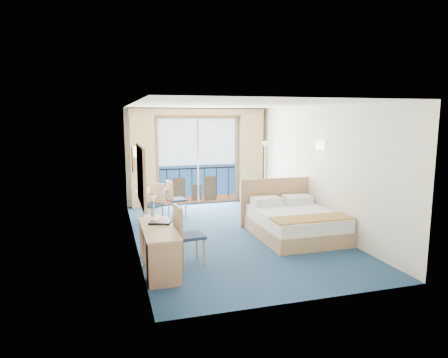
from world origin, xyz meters
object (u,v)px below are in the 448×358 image
at_px(round_table, 151,197).
at_px(table_chair_a, 174,197).
at_px(desk, 162,255).
at_px(bed, 294,222).
at_px(armchair, 279,202).
at_px(nightstand, 291,207).
at_px(desk_chair, 185,231).
at_px(table_chair_b, 155,201).
at_px(floor_lamp, 265,156).

distance_m(round_table, table_chair_a, 0.55).
relative_size(desk, table_chair_a, 1.64).
xyz_separation_m(bed, round_table, (-2.68, 2.33, 0.23)).
relative_size(armchair, table_chair_a, 0.79).
height_order(nightstand, armchair, armchair).
distance_m(armchair, table_chair_a, 2.64).
distance_m(desk, round_table, 3.83).
bearing_deg(desk, desk_chair, 48.28).
distance_m(armchair, table_chair_b, 3.12).
xyz_separation_m(floor_lamp, desk, (-3.55, -4.62, -0.95)).
relative_size(desk_chair, table_chair_a, 1.12).
bearing_deg(floor_lamp, armchair, -96.87).
bearing_deg(round_table, nightstand, -17.60).
distance_m(nightstand, table_chair_a, 2.87).
distance_m(desk, desk_chair, 0.69).
height_order(desk, round_table, desk).
bearing_deg(nightstand, table_chair_a, 161.41).
height_order(desk, table_chair_a, table_chair_a).
xyz_separation_m(nightstand, floor_lamp, (0.05, 1.83, 1.06)).
bearing_deg(bed, desk_chair, -158.30).
bearing_deg(bed, table_chair_a, 134.02).
bearing_deg(table_chair_b, armchair, 42.72).
bearing_deg(bed, floor_lamp, 78.82).
bearing_deg(table_chair_a, nightstand, -121.60).
bearing_deg(desk_chair, table_chair_a, -12.90).
height_order(armchair, desk, desk).
distance_m(floor_lamp, desk_chair, 5.22).
bearing_deg(armchair, table_chair_b, -53.19).
distance_m(desk_chair, round_table, 3.33).
bearing_deg(floor_lamp, desk, -127.52).
bearing_deg(desk, round_table, 86.20).
xyz_separation_m(bed, table_chair_b, (-2.66, 1.81, 0.22)).
height_order(floor_lamp, round_table, floor_lamp).
bearing_deg(round_table, desk, -93.80).
distance_m(bed, table_chair_a, 3.09).
xyz_separation_m(armchair, desk_chair, (-2.94, -2.74, 0.25)).
xyz_separation_m(desk_chair, table_chair_b, (-0.17, 2.80, -0.06)).
bearing_deg(table_chair_b, round_table, 135.92).
relative_size(bed, nightstand, 3.63).
height_order(bed, nightstand, bed).
bearing_deg(bed, round_table, 138.90).
bearing_deg(table_chair_b, table_chair_a, 81.90).
height_order(floor_lamp, table_chair_a, floor_lamp).
distance_m(desk_chair, table_chair_a, 3.23).
relative_size(bed, table_chair_b, 2.19).
relative_size(bed, floor_lamp, 1.15).
height_order(bed, floor_lamp, floor_lamp).
bearing_deg(table_chair_b, floor_lamp, 65.85).
bearing_deg(table_chair_b, bed, 9.56).
bearing_deg(desk_chair, armchair, -53.78).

